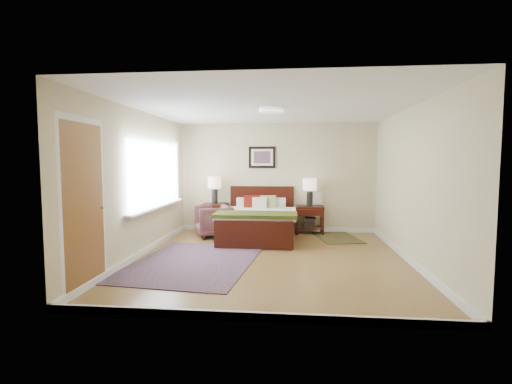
% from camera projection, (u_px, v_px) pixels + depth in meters
% --- Properties ---
extents(floor, '(5.00, 5.00, 0.00)m').
position_uv_depth(floor, '(271.00, 258.00, 6.22)').
color(floor, brown).
rests_on(floor, ground).
extents(back_wall, '(4.50, 0.04, 2.50)m').
position_uv_depth(back_wall, '(277.00, 178.00, 8.60)').
color(back_wall, beige).
rests_on(back_wall, ground).
extents(front_wall, '(4.50, 0.04, 2.50)m').
position_uv_depth(front_wall, '(256.00, 200.00, 3.64)').
color(front_wall, beige).
rests_on(front_wall, ground).
extents(left_wall, '(0.04, 5.00, 2.50)m').
position_uv_depth(left_wall, '(140.00, 183.00, 6.34)').
color(left_wall, beige).
rests_on(left_wall, ground).
extents(right_wall, '(0.04, 5.00, 2.50)m').
position_uv_depth(right_wall, '(412.00, 185.00, 5.90)').
color(right_wall, beige).
rests_on(right_wall, ground).
extents(ceiling, '(4.50, 5.00, 0.02)m').
position_uv_depth(ceiling, '(271.00, 107.00, 6.02)').
color(ceiling, white).
rests_on(ceiling, back_wall).
extents(window, '(0.11, 2.72, 1.32)m').
position_uv_depth(window, '(157.00, 175.00, 7.02)').
color(window, silver).
rests_on(window, left_wall).
extents(door, '(0.06, 1.00, 2.18)m').
position_uv_depth(door, '(84.00, 206.00, 4.62)').
color(door, silver).
rests_on(door, ground).
extents(ceil_fixture, '(0.44, 0.44, 0.08)m').
position_uv_depth(ceil_fixture, '(271.00, 110.00, 6.02)').
color(ceil_fixture, white).
rests_on(ceil_fixture, ceiling).
extents(bed, '(1.60, 1.92, 1.03)m').
position_uv_depth(bed, '(258.00, 216.00, 7.76)').
color(bed, '#320F07').
rests_on(bed, ground).
extents(wall_art, '(0.62, 0.05, 0.50)m').
position_uv_depth(wall_art, '(262.00, 157.00, 8.56)').
color(wall_art, black).
rests_on(wall_art, back_wall).
extents(nightstand_left, '(0.55, 0.50, 0.66)m').
position_uv_depth(nightstand_left, '(215.00, 209.00, 8.55)').
color(nightstand_left, '#320F07').
rests_on(nightstand_left, ground).
extents(nightstand_right, '(0.63, 0.47, 0.63)m').
position_uv_depth(nightstand_right, '(309.00, 217.00, 8.36)').
color(nightstand_right, '#320F07').
rests_on(nightstand_right, ground).
extents(lamp_left, '(0.30, 0.30, 0.61)m').
position_uv_depth(lamp_left, '(215.00, 185.00, 8.53)').
color(lamp_left, black).
rests_on(lamp_left, nightstand_left).
extents(lamp_right, '(0.30, 0.30, 0.61)m').
position_uv_depth(lamp_right, '(310.00, 187.00, 8.31)').
color(lamp_right, black).
rests_on(lamp_right, nightstand_right).
extents(armchair, '(0.97, 0.96, 0.68)m').
position_uv_depth(armchair, '(214.00, 221.00, 8.03)').
color(armchair, brown).
rests_on(armchair, ground).
extents(rug_persian, '(2.09, 2.77, 0.01)m').
position_uv_depth(rug_persian, '(193.00, 262.00, 5.96)').
color(rug_persian, '#0C0E3F').
rests_on(rug_persian, ground).
extents(rug_navy, '(1.05, 1.36, 0.01)m').
position_uv_depth(rug_navy, '(337.00, 238.00, 7.88)').
color(rug_navy, black).
rests_on(rug_navy, ground).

